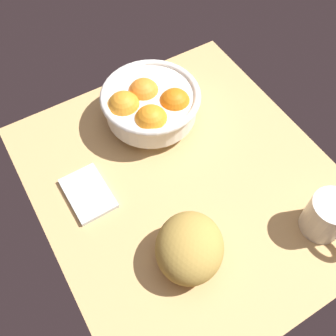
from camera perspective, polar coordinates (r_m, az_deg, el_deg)
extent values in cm
cube|color=tan|center=(83.04, 2.74, -2.41)|extent=(68.47, 60.45, 3.00)
cylinder|color=white|center=(90.44, -2.46, 7.66)|extent=(9.43, 9.43, 2.55)
cylinder|color=white|center=(87.35, -2.55, 9.40)|extent=(20.57, 20.57, 5.65)
torus|color=white|center=(85.28, -2.63, 10.68)|extent=(22.17, 22.17, 1.60)
sphere|color=orange|center=(87.50, -3.59, 10.91)|extent=(7.14, 7.14, 7.14)
sphere|color=orange|center=(85.30, 1.00, 9.47)|extent=(7.09, 7.09, 7.09)
sphere|color=orange|center=(82.06, -2.49, 6.89)|extent=(7.35, 7.35, 7.35)
sphere|color=orange|center=(85.00, -6.54, 8.85)|extent=(7.46, 7.46, 7.46)
ellipsoid|color=#B18F40|center=(70.12, 3.21, -11.68)|extent=(18.46, 18.27, 9.50)
cube|color=silver|center=(81.20, -11.76, -3.70)|extent=(12.12, 8.43, 1.07)
cylinder|color=silver|center=(78.67, 22.45, -6.56)|extent=(8.01, 8.01, 8.96)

